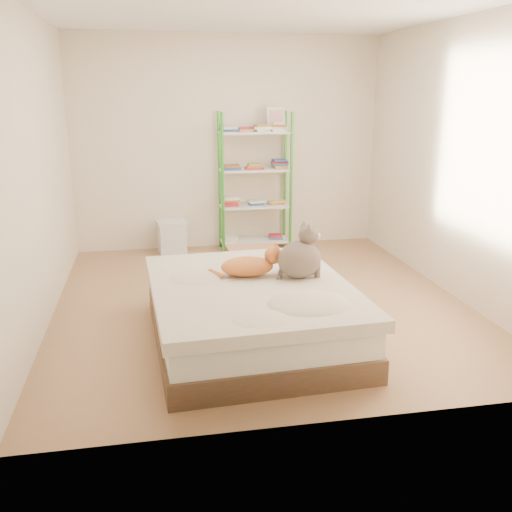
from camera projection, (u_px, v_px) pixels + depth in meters
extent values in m
cube|color=#AA7652|center=(260.00, 301.00, 5.45)|extent=(3.80, 4.20, 0.01)
cube|color=white|center=(261.00, 8.00, 4.72)|extent=(3.80, 4.20, 0.01)
cube|color=beige|center=(228.00, 144.00, 7.07)|extent=(3.80, 0.01, 2.60)
cube|color=beige|center=(334.00, 213.00, 3.11)|extent=(3.80, 0.01, 2.60)
cube|color=beige|center=(37.00, 170.00, 4.75)|extent=(0.01, 4.20, 2.60)
cube|color=beige|center=(456.00, 160.00, 5.43)|extent=(0.01, 4.20, 2.60)
cube|color=brown|center=(251.00, 330.00, 4.58)|extent=(1.59, 1.94, 0.19)
cube|color=white|center=(251.00, 307.00, 4.52)|extent=(1.54, 1.88, 0.21)
cube|color=beige|center=(251.00, 289.00, 4.48)|extent=(1.62, 1.98, 0.09)
cylinder|color=green|center=(223.00, 185.00, 6.82)|extent=(0.04, 0.04, 1.70)
cylinder|color=green|center=(219.00, 181.00, 7.12)|extent=(0.04, 0.04, 1.70)
cylinder|color=green|center=(291.00, 183.00, 6.97)|extent=(0.04, 0.04, 1.70)
cylinder|color=green|center=(285.00, 179.00, 7.27)|extent=(0.04, 0.04, 1.70)
cube|color=silver|center=(255.00, 241.00, 7.25)|extent=(0.86, 0.34, 0.02)
cube|color=silver|center=(255.00, 206.00, 7.13)|extent=(0.86, 0.34, 0.02)
cube|color=silver|center=(255.00, 170.00, 7.00)|extent=(0.86, 0.34, 0.02)
cube|color=silver|center=(255.00, 132.00, 6.87)|extent=(0.86, 0.34, 0.02)
cube|color=#BB2637|center=(232.00, 237.00, 7.18)|extent=(0.20, 0.16, 0.09)
cube|color=#BB2637|center=(278.00, 235.00, 7.29)|extent=(0.20, 0.16, 0.09)
cube|color=#BB2637|center=(231.00, 202.00, 7.06)|extent=(0.20, 0.16, 0.09)
cube|color=#BB2637|center=(255.00, 201.00, 7.11)|extent=(0.20, 0.16, 0.09)
cube|color=#BB2637|center=(278.00, 200.00, 7.16)|extent=(0.20, 0.16, 0.09)
cube|color=#BB2637|center=(231.00, 166.00, 6.93)|extent=(0.20, 0.16, 0.09)
cube|color=#BB2637|center=(255.00, 165.00, 6.98)|extent=(0.20, 0.16, 0.09)
cube|color=#BB2637|center=(279.00, 165.00, 7.04)|extent=(0.20, 0.16, 0.09)
cube|color=#BB2637|center=(230.00, 128.00, 6.80)|extent=(0.20, 0.16, 0.09)
cube|color=#BB2637|center=(247.00, 128.00, 6.84)|extent=(0.20, 0.16, 0.09)
cube|color=#BB2637|center=(263.00, 127.00, 6.88)|extent=(0.20, 0.16, 0.09)
cube|color=#BB2637|center=(279.00, 127.00, 6.91)|extent=(0.20, 0.16, 0.09)
cube|color=white|center=(276.00, 119.00, 6.93)|extent=(0.22, 0.08, 0.28)
cube|color=red|center=(276.00, 119.00, 6.92)|extent=(0.17, 0.05, 0.22)
cube|color=#B17654|center=(254.00, 266.00, 5.91)|extent=(0.55, 0.44, 0.38)
cube|color=#663081|center=(258.00, 273.00, 5.71)|extent=(0.32, 0.02, 0.08)
cube|color=#B17654|center=(258.00, 254.00, 5.65)|extent=(0.54, 0.17, 0.12)
cube|color=silver|center=(172.00, 238.00, 7.02)|extent=(0.35, 0.31, 0.37)
cube|color=silver|center=(171.00, 222.00, 6.96)|extent=(0.38, 0.35, 0.03)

